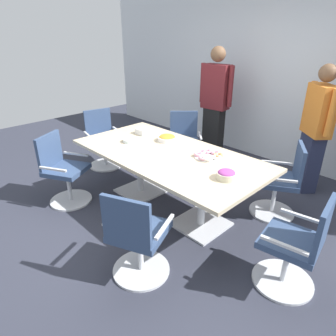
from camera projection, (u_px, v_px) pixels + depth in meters
ground_plane at (168, 207)px, 3.88m from camera, size 10.00×10.00×0.01m
back_wall at (275, 76)px, 4.79m from camera, size 8.00×0.10×2.80m
conference_table at (168, 162)px, 3.61m from camera, size 2.40×1.20×0.75m
office_chair_0 at (137, 240)px, 2.64m from camera, size 0.71×0.71×0.91m
office_chair_1 at (296, 249)px, 2.53m from camera, size 0.62×0.62×0.91m
office_chair_2 at (281, 184)px, 3.57m from camera, size 0.74×0.74×0.91m
office_chair_3 at (184, 145)px, 4.78m from camera, size 0.76×0.76×0.91m
office_chair_4 at (103, 142)px, 4.89m from camera, size 0.65×0.65×0.91m
office_chair_5 at (63, 173)px, 3.84m from camera, size 0.73×0.73×0.91m
person_standing_0 at (215, 103)px, 4.94m from camera, size 0.61×0.26×1.85m
person_standing_1 at (316, 129)px, 3.93m from camera, size 0.51×0.46×1.71m
snack_bowl_candy_mix at (226, 174)px, 2.93m from camera, size 0.19×0.19×0.10m
snack_bowl_chips_orange at (167, 138)px, 3.91m from camera, size 0.24×0.24×0.08m
donut_platter at (208, 155)px, 3.43m from camera, size 0.33×0.33×0.04m
plate_stack at (130, 140)px, 3.89m from camera, size 0.18×0.18×0.04m
napkin_pile at (143, 131)px, 4.19m from camera, size 0.17×0.17×0.08m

